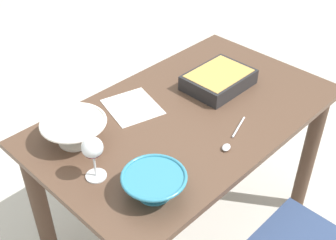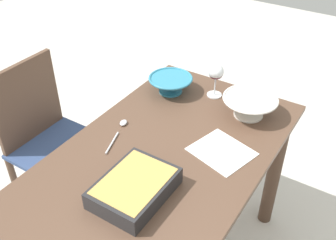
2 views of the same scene
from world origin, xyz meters
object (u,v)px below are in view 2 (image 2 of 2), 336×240
(small_bowl, at_px, (171,84))
(napkin, at_px, (222,151))
(wine_glass, at_px, (216,74))
(casserole_dish, at_px, (134,187))
(mixing_bowl, at_px, (249,105))
(chair, at_px, (50,138))
(dining_table, at_px, (164,182))
(serving_spoon, at_px, (120,129))

(small_bowl, height_order, napkin, small_bowl)
(wine_glass, distance_m, casserole_dish, 0.74)
(mixing_bowl, xyz_separation_m, small_bowl, (0.02, -0.40, -0.01))
(chair, height_order, small_bowl, chair)
(dining_table, bearing_deg, small_bowl, -151.15)
(napkin, bearing_deg, casserole_dish, -22.44)
(dining_table, distance_m, serving_spoon, 0.29)
(dining_table, relative_size, napkin, 5.68)
(casserole_dish, bearing_deg, wine_glass, -175.12)
(casserole_dish, distance_m, small_bowl, 0.70)
(napkin, bearing_deg, chair, -84.49)
(casserole_dish, xyz_separation_m, small_bowl, (-0.65, -0.26, 0.01))
(mixing_bowl, bearing_deg, napkin, 2.35)
(chair, xyz_separation_m, mixing_bowl, (-0.39, 0.93, 0.33))
(small_bowl, height_order, serving_spoon, small_bowl)
(chair, bearing_deg, casserole_dish, 70.10)
(small_bowl, bearing_deg, napkin, 56.43)
(mixing_bowl, xyz_separation_m, napkin, (0.30, 0.01, -0.05))
(chair, bearing_deg, serving_spoon, 88.15)
(mixing_bowl, height_order, napkin, mixing_bowl)
(serving_spoon, bearing_deg, napkin, 103.91)
(wine_glass, height_order, small_bowl, wine_glass)
(wine_glass, bearing_deg, napkin, 31.06)
(mixing_bowl, distance_m, small_bowl, 0.41)
(wine_glass, xyz_separation_m, serving_spoon, (0.47, -0.21, -0.11))
(serving_spoon, bearing_deg, casserole_dish, 46.01)
(casserole_dish, distance_m, serving_spoon, 0.39)
(chair, relative_size, serving_spoon, 3.97)
(mixing_bowl, bearing_deg, casserole_dish, -12.01)
(small_bowl, bearing_deg, serving_spoon, -2.37)
(wine_glass, distance_m, serving_spoon, 0.53)
(chair, relative_size, small_bowl, 4.16)
(mixing_bowl, bearing_deg, wine_glass, -107.76)
(dining_table, bearing_deg, chair, -93.05)
(chair, xyz_separation_m, wine_glass, (-0.45, 0.72, 0.39))
(chair, bearing_deg, small_bowl, 125.03)
(mixing_bowl, height_order, serving_spoon, mixing_bowl)
(dining_table, relative_size, chair, 1.42)
(mixing_bowl, height_order, small_bowl, mixing_bowl)
(chair, xyz_separation_m, napkin, (-0.09, 0.94, 0.27))
(napkin, bearing_deg, mixing_bowl, -177.65)
(wine_glass, bearing_deg, small_bowl, -66.80)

